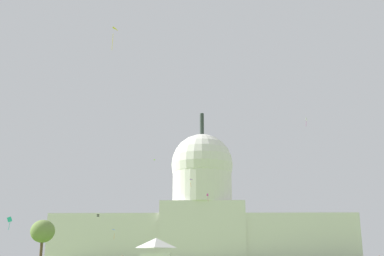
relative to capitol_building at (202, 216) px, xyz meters
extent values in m
cube|color=silver|center=(-30.68, 0.00, -8.67)|extent=(61.35, 21.14, 18.33)
cube|color=silver|center=(30.68, 0.00, -8.67)|extent=(61.35, 21.14, 18.33)
cube|color=silver|center=(0.00, 0.00, -6.25)|extent=(33.89, 23.25, 23.16)
cylinder|color=silver|center=(0.00, 0.00, 13.52)|extent=(24.89, 24.89, 16.39)
sphere|color=silver|center=(0.00, 0.00, 21.72)|extent=(26.14, 26.14, 26.14)
cylinder|color=#2D3833|center=(0.00, 0.00, 39.64)|extent=(1.80, 1.80, 9.70)
pyramid|color=white|center=(-9.44, -97.24, -13.44)|extent=(6.56, 7.49, 2.04)
cylinder|color=brown|center=(-44.34, -65.45, -14.54)|extent=(0.79, 0.79, 6.59)
ellipsoid|color=olive|center=(-44.34, -65.45, -9.37)|extent=(7.07, 6.08, 6.26)
sphere|color=tan|center=(-8.96, -141.89, -16.19)|extent=(0.29, 0.29, 0.23)
cube|color=#D1339E|center=(2.01, -26.58, 5.30)|extent=(0.73, 0.77, 0.44)
cube|color=#D1339E|center=(2.01, -26.58, 5.76)|extent=(0.73, 0.77, 0.44)
cylinder|color=#D1339E|center=(2.19, -26.58, 4.17)|extent=(0.15, 0.22, 1.99)
cube|color=black|center=(-30.45, -59.09, -4.71)|extent=(0.83, 0.85, 0.35)
cube|color=black|center=(-30.45, -59.09, -4.31)|extent=(0.83, 0.85, 0.35)
pyramid|color=blue|center=(-31.12, -27.07, -7.45)|extent=(1.33, 1.76, 0.29)
cylinder|color=orange|center=(-31.45, -26.93, -9.21)|extent=(0.11, 0.12, 2.14)
pyramid|color=#8CD133|center=(-16.07, -37.54, 16.10)|extent=(0.84, 1.82, 0.19)
pyramid|color=yellow|center=(-16.29, -119.13, 24.75)|extent=(1.18, 1.64, 0.38)
cylinder|color=yellow|center=(-16.09, -119.24, 22.25)|extent=(0.20, 0.26, 3.25)
cube|color=teal|center=(-34.50, -113.31, -9.72)|extent=(1.20, 0.78, 1.02)
cylinder|color=teal|center=(-34.44, -113.31, -10.88)|extent=(0.17, 0.24, 1.45)
cube|color=white|center=(30.18, -68.28, 21.86)|extent=(0.53, 0.47, 1.14)
cylinder|color=#D1339E|center=(30.05, -68.28, 20.50)|extent=(0.15, 0.29, 1.62)
pyramid|color=purple|center=(-4.22, -38.55, 8.77)|extent=(1.46, 1.50, 0.17)
cylinder|color=orange|center=(-3.77, -38.84, 7.43)|extent=(0.25, 0.28, 1.49)
camera|label=1|loc=(0.67, -199.51, -16.23)|focal=44.43mm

